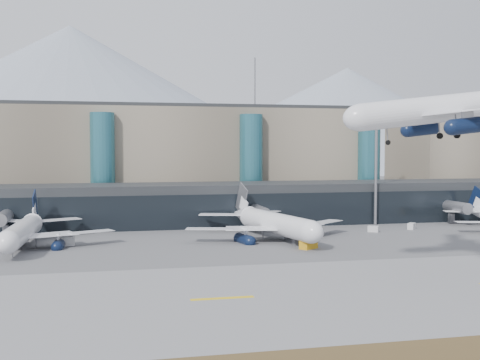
# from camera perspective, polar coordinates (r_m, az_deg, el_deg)

# --- Properties ---
(ground) EXTENTS (900.00, 900.00, 0.00)m
(ground) POSITION_cam_1_polar(r_m,az_deg,el_deg) (95.46, 8.59, -8.27)
(ground) COLOR #515154
(ground) RESTS_ON ground
(runway_strip) EXTENTS (400.00, 40.00, 0.04)m
(runway_strip) POSITION_cam_1_polar(r_m,az_deg,el_deg) (81.95, 12.41, -10.17)
(runway_strip) COLOR slate
(runway_strip) RESTS_ON ground
(runway_markings) EXTENTS (128.00, 1.00, 0.02)m
(runway_markings) POSITION_cam_1_polar(r_m,az_deg,el_deg) (81.95, 12.41, -10.15)
(runway_markings) COLOR gold
(runway_markings) RESTS_ON ground
(concourse) EXTENTS (170.00, 27.00, 10.00)m
(concourse) POSITION_cam_1_polar(r_m,az_deg,el_deg) (149.56, 0.64, -2.23)
(concourse) COLOR black
(concourse) RESTS_ON ground
(terminal_main) EXTENTS (130.00, 30.00, 31.00)m
(terminal_main) POSITION_cam_1_polar(r_m,az_deg,el_deg) (177.60, -9.63, 1.94)
(terminal_main) COLOR gray
(terminal_main) RESTS_ON ground
(teal_towers) EXTENTS (116.40, 19.40, 46.00)m
(teal_towers) POSITION_cam_1_polar(r_m,az_deg,el_deg) (162.51, -5.82, 1.37)
(teal_towers) COLOR #286270
(teal_towers) RESTS_ON ground
(mountain_ridge) EXTENTS (910.00, 400.00, 110.00)m
(mountain_ridge) POSITION_cam_1_polar(r_m,az_deg,el_deg) (470.77, -6.40, 6.29)
(mountain_ridge) COLOR gray
(mountain_ridge) RESTS_ON ground
(lightmast_mid) EXTENTS (3.00, 1.20, 25.60)m
(lightmast_mid) POSITION_cam_1_polar(r_m,az_deg,el_deg) (149.66, 12.77, 1.33)
(lightmast_mid) COLOR slate
(lightmast_mid) RESTS_ON ground
(hero_jet) EXTENTS (33.50, 34.52, 11.12)m
(hero_jet) POSITION_cam_1_polar(r_m,az_deg,el_deg) (92.62, 20.22, 7.09)
(hero_jet) COLOR silver
(hero_jet) RESTS_ON ground
(jet_parked_left) EXTENTS (35.10, 34.21, 11.31)m
(jet_parked_left) POSITION_cam_1_polar(r_m,az_deg,el_deg) (121.63, -19.74, -3.94)
(jet_parked_left) COLOR silver
(jet_parked_left) RESTS_ON ground
(jet_parked_mid) EXTENTS (37.30, 38.13, 12.27)m
(jet_parked_mid) POSITION_cam_1_polar(r_m,az_deg,el_deg) (124.96, 2.69, -3.42)
(jet_parked_mid) COLOR silver
(jet_parked_mid) RESTS_ON ground
(veh_a) EXTENTS (3.51, 2.40, 1.81)m
(veh_a) POSITION_cam_1_polar(r_m,az_deg,el_deg) (120.25, -16.22, -5.58)
(veh_a) COLOR beige
(veh_a) RESTS_ON ground
(veh_c) EXTENTS (3.80, 2.13, 2.06)m
(veh_c) POSITION_cam_1_polar(r_m,az_deg,el_deg) (117.29, 5.93, -5.63)
(veh_c) COLOR #46464B
(veh_c) RESTS_ON ground
(veh_d) EXTENTS (2.67, 2.73, 1.42)m
(veh_d) POSITION_cam_1_polar(r_m,az_deg,el_deg) (144.39, 15.96, -4.23)
(veh_d) COLOR beige
(veh_d) RESTS_ON ground
(veh_f) EXTENTS (1.96, 3.49, 1.91)m
(veh_f) POSITION_cam_1_polar(r_m,az_deg,el_deg) (124.31, -20.64, -5.35)
(veh_f) COLOR #46464B
(veh_f) RESTS_ON ground
(veh_g) EXTENTS (2.63, 2.43, 1.33)m
(veh_g) POSITION_cam_1_polar(r_m,az_deg,el_deg) (137.67, 12.52, -4.56)
(veh_g) COLOR beige
(veh_g) RESTS_ON ground
(veh_h) EXTENTS (3.89, 3.50, 1.92)m
(veh_h) POSITION_cam_1_polar(r_m,az_deg,el_deg) (112.81, 6.51, -6.01)
(veh_h) COLOR #C48B17
(veh_h) RESTS_ON ground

